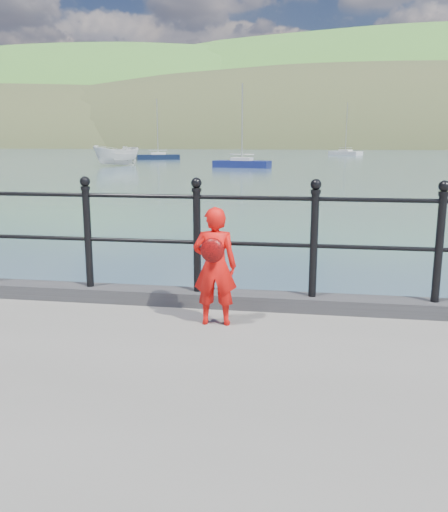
% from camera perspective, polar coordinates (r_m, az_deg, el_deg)
% --- Properties ---
extents(ground, '(600.00, 600.00, 0.00)m').
position_cam_1_polar(ground, '(6.45, -7.76, -12.94)').
color(ground, '#2D4251').
rests_on(ground, ground).
extents(kerb, '(60.00, 0.30, 0.15)m').
position_cam_1_polar(kerb, '(5.93, -8.48, -4.09)').
color(kerb, '#28282B').
rests_on(kerb, quay).
extents(railing, '(18.11, 0.11, 1.20)m').
position_cam_1_polar(railing, '(5.77, -8.71, 3.07)').
color(railing, black).
rests_on(railing, kerb).
extents(far_shore, '(830.00, 200.00, 156.00)m').
position_cam_1_polar(far_shore, '(248.98, 17.83, 5.74)').
color(far_shore, '#333A21').
rests_on(far_shore, ground).
extents(child, '(0.43, 0.34, 1.12)m').
position_cam_1_polar(child, '(5.05, -0.97, -1.03)').
color(child, red).
rests_on(child, quay).
extents(launch_white, '(4.91, 5.82, 2.17)m').
position_cam_1_polar(launch_white, '(59.01, -11.22, 10.33)').
color(launch_white, silver).
rests_on(launch_white, ground).
extents(sailboat_deep, '(5.99, 5.71, 9.39)m').
position_cam_1_polar(sailboat_deep, '(101.13, 12.64, 10.51)').
color(sailboat_deep, beige).
rests_on(sailboat_deep, ground).
extents(sailboat_left, '(6.11, 4.00, 8.38)m').
position_cam_1_polar(sailboat_left, '(77.09, -6.95, 10.29)').
color(sailboat_left, black).
rests_on(sailboat_left, ground).
extents(sailboat_port, '(5.89, 2.97, 8.23)m').
position_cam_1_polar(sailboat_port, '(54.43, 1.89, 9.63)').
color(sailboat_port, navy).
rests_on(sailboat_port, ground).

